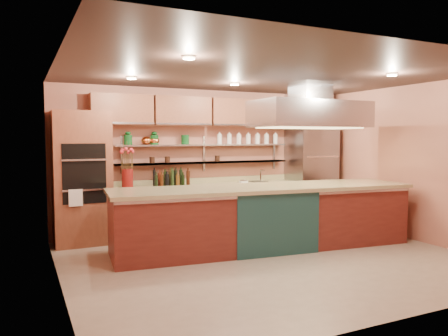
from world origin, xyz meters
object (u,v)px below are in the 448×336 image
kitchen_scale (243,181)px  refrigerator (311,174)px  green_canister (185,140)px  copper_kettle (146,141)px  island (264,217)px  flower_vase (127,179)px

kitchen_scale → refrigerator: bearing=16.2°
refrigerator → green_canister: 2.94m
copper_kettle → green_canister: green_canister is taller
island → kitchen_scale: size_ratio=33.45×
refrigerator → kitchen_scale: bearing=179.7°
flower_vase → island: bearing=-38.9°
refrigerator → copper_kettle: size_ratio=11.01×
copper_kettle → kitchen_scale: bearing=-6.5°
island → green_canister: bearing=118.5°
copper_kettle → green_canister: size_ratio=1.04×
refrigerator → flower_vase: (-4.02, 0.01, 0.06)m
island → kitchen_scale: island is taller
kitchen_scale → green_canister: green_canister is taller
green_canister → refrigerator: bearing=-4.6°
flower_vase → green_canister: 1.39m
green_canister → flower_vase: bearing=-169.5°
flower_vase → kitchen_scale: (2.36, 0.00, -0.14)m
refrigerator → copper_kettle: bearing=176.4°
flower_vase → copper_kettle: 0.83m
refrigerator → green_canister: refrigerator is taller
copper_kettle → green_canister: 0.77m
flower_vase → green_canister: size_ratio=1.95×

